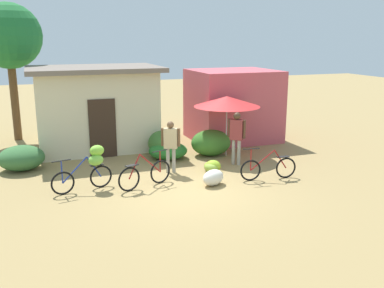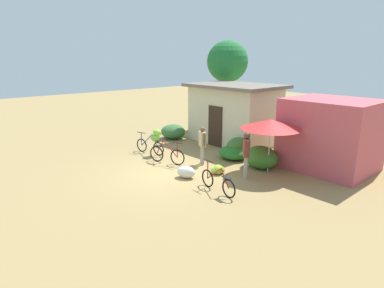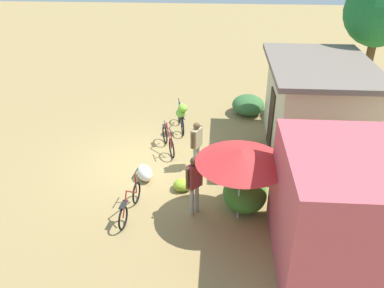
{
  "view_description": "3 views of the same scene",
  "coord_description": "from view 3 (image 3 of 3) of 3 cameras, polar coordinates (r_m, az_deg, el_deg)",
  "views": [
    {
      "loc": [
        -3.63,
        -10.34,
        4.01
      ],
      "look_at": [
        0.57,
        1.04,
        1.01
      ],
      "focal_mm": 40.66,
      "sensor_mm": 36.0,
      "label": 1
    },
    {
      "loc": [
        9.35,
        -7.06,
        4.27
      ],
      "look_at": [
        0.11,
        1.17,
        0.95
      ],
      "focal_mm": 30.18,
      "sensor_mm": 36.0,
      "label": 2
    },
    {
      "loc": [
        10.76,
        2.3,
        6.74
      ],
      "look_at": [
        0.85,
        1.62,
        1.24
      ],
      "focal_mm": 37.06,
      "sensor_mm": 36.0,
      "label": 3
    }
  ],
  "objects": [
    {
      "name": "produce_sack",
      "position": [
        12.01,
        -6.83,
        -4.13
      ],
      "size": [
        0.82,
        0.7,
        0.44
      ],
      "primitive_type": "ellipsoid",
      "rotation": [
        0.0,
        0.0,
        0.45
      ],
      "color": "silver",
      "rests_on": "ground"
    },
    {
      "name": "bicycle_leftmost",
      "position": [
        14.44,
        -1.54,
        4.31
      ],
      "size": [
        1.64,
        0.56,
        1.19
      ],
      "color": "black",
      "rests_on": "ground"
    },
    {
      "name": "hedge_bush_front_right",
      "position": [
        12.16,
        9.61,
        -2.71
      ],
      "size": [
        0.98,
        1.16,
        0.88
      ],
      "primitive_type": "ellipsoid",
      "color": "#39682A",
      "rests_on": "ground"
    },
    {
      "name": "shop_pink",
      "position": [
        9.22,
        21.14,
        -8.89
      ],
      "size": [
        3.2,
        2.8,
        2.75
      ],
      "primitive_type": "cube",
      "color": "#C24E59",
      "rests_on": "ground"
    },
    {
      "name": "person_vendor",
      "position": [
        12.1,
        0.65,
        0.45
      ],
      "size": [
        0.53,
        0.36,
        1.58
      ],
      "color": "gray",
      "rests_on": "ground"
    },
    {
      "name": "bicycle_center_loaded",
      "position": [
        10.62,
        -8.91,
        -8.48
      ],
      "size": [
        1.7,
        0.27,
        0.96
      ],
      "color": "black",
      "rests_on": "ground"
    },
    {
      "name": "tree_behind_building",
      "position": [
        16.32,
        25.37,
        16.69
      ],
      "size": [
        2.49,
        2.49,
        5.29
      ],
      "color": "brown",
      "rests_on": "ground"
    },
    {
      "name": "market_umbrella",
      "position": [
        9.57,
        7.15,
        -1.73
      ],
      "size": [
        2.25,
        2.25,
        2.06
      ],
      "color": "beige",
      "rests_on": "ground"
    },
    {
      "name": "hedge_bush_mid",
      "position": [
        12.15,
        7.67,
        -3.49
      ],
      "size": [
        1.31,
        1.21,
        0.55
      ],
      "primitive_type": "ellipsoid",
      "color": "#266C26",
      "rests_on": "ground"
    },
    {
      "name": "hedge_bush_front_left",
      "position": [
        16.21,
        8.09,
        5.58
      ],
      "size": [
        1.39,
        1.3,
        0.77
      ],
      "primitive_type": "ellipsoid",
      "color": "#376936",
      "rests_on": "ground"
    },
    {
      "name": "building_low",
      "position": [
        13.71,
        17.29,
        5.2
      ],
      "size": [
        4.62,
        3.25,
        2.98
      ],
      "color": "beige",
      "rests_on": "ground"
    },
    {
      "name": "ground_plane",
      "position": [
        12.9,
        -6.94,
        -2.77
      ],
      "size": [
        60.0,
        60.0,
        0.0
      ],
      "primitive_type": "plane",
      "color": "#987E4D"
    },
    {
      "name": "hedge_bush_by_door",
      "position": [
        10.78,
        7.6,
        -7.03
      ],
      "size": [
        1.4,
        1.17,
        0.9
      ],
      "primitive_type": "ellipsoid",
      "color": "#376F25",
      "rests_on": "ground"
    },
    {
      "name": "banana_pile_on_ground",
      "position": [
        11.52,
        -1.37,
        -5.9
      ],
      "size": [
        0.67,
        0.72,
        0.35
      ],
      "color": "#91B43E",
      "rests_on": "ground"
    },
    {
      "name": "person_bystander",
      "position": [
        10.16,
        0.34,
        -5.11
      ],
      "size": [
        0.45,
        0.42,
        1.7
      ],
      "color": "gray",
      "rests_on": "ground"
    },
    {
      "name": "bicycle_near_pile",
      "position": [
        13.4,
        -3.45,
        0.51
      ],
      "size": [
        1.61,
        0.62,
        0.97
      ],
      "color": "black",
      "rests_on": "ground"
    }
  ]
}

